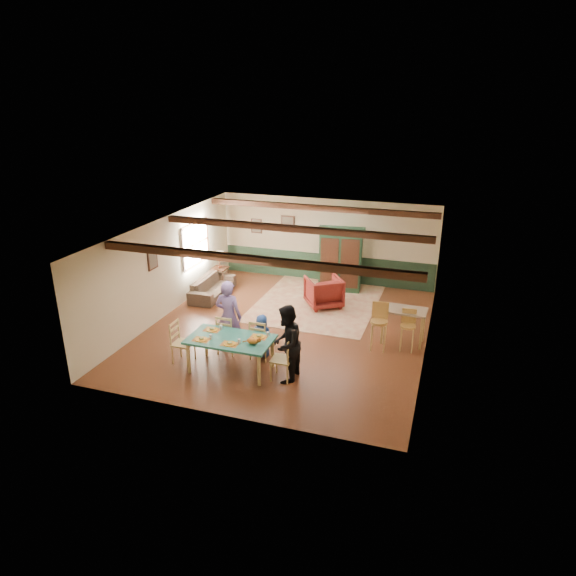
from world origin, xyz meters
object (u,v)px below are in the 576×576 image
(sofa, at_px, (213,287))
(end_table, at_px, (220,276))
(bar_stool_left, at_px, (379,327))
(dining_table, at_px, (231,354))
(armchair, at_px, (324,292))
(dining_chair_far_right, at_px, (261,338))
(person_man, at_px, (229,317))
(bar_stool_right, at_px, (408,331))
(armoire, at_px, (340,260))
(person_child, at_px, (262,336))
(person_woman, at_px, (286,344))
(dining_chair_end_right, at_px, (282,358))
(table_lamp, at_px, (219,260))
(dining_chair_end_left, at_px, (183,342))
(cat, at_px, (253,340))
(counter_table, at_px, (403,326))
(dining_chair_far_left, at_px, (228,334))

(sofa, bearing_deg, end_table, 9.42)
(bar_stool_left, bearing_deg, sofa, 155.21)
(dining_table, xyz_separation_m, armchair, (1.01, 4.21, 0.05))
(armchair, distance_m, bar_stool_left, 2.91)
(dining_chair_far_right, xyz_separation_m, person_man, (-0.82, 0.08, 0.40))
(sofa, height_order, bar_stool_right, bar_stool_right)
(bar_stool_left, bearing_deg, dining_chair_far_right, -157.94)
(dining_table, height_order, armoire, armoire)
(dining_table, distance_m, person_child, 0.93)
(dining_chair_far_right, distance_m, person_woman, 1.20)
(dining_table, bearing_deg, person_man, 116.48)
(dining_table, height_order, person_man, person_man)
(dining_chair_end_right, height_order, table_lamp, table_lamp)
(table_lamp, bearing_deg, person_child, -53.57)
(person_child, bearing_deg, dining_table, 63.43)
(dining_chair_far_right, height_order, person_child, person_child)
(sofa, distance_m, end_table, 0.96)
(dining_chair_end_left, xyz_separation_m, bar_stool_left, (4.11, 2.02, 0.09))
(cat, bearing_deg, end_table, 122.36)
(person_woman, distance_m, armchair, 4.24)
(armoire, height_order, counter_table, armoire)
(dining_chair_far_left, xyz_separation_m, person_woman, (1.70, -0.74, 0.36))
(person_woman, xyz_separation_m, armchair, (-0.27, 4.21, -0.41))
(dining_chair_end_left, distance_m, person_man, 1.20)
(person_child, bearing_deg, bar_stool_right, -156.72)
(dining_chair_end_right, relative_size, armchair, 1.01)
(end_table, bearing_deg, dining_chair_end_right, -52.36)
(person_woman, relative_size, armchair, 1.76)
(dining_chair_end_right, bearing_deg, bar_stool_left, 139.33)
(dining_chair_end_right, distance_m, bar_stool_right, 3.25)
(dining_chair_far_left, bearing_deg, dining_chair_end_left, 43.83)
(armchair, height_order, sofa, armchair)
(armoire, distance_m, armchair, 1.54)
(armchair, xyz_separation_m, counter_table, (2.43, -1.64, 0.00))
(dining_chair_far_right, bearing_deg, dining_chair_end_left, 24.92)
(dining_chair_far_left, height_order, dining_chair_end_left, same)
(dining_chair_end_left, bearing_deg, dining_chair_far_right, -65.08)
(table_lamp, bearing_deg, person_man, -61.84)
(dining_chair_far_right, bearing_deg, end_table, -54.04)
(person_child, distance_m, bar_stool_right, 3.45)
(armchair, bearing_deg, dining_chair_end_right, 58.01)
(sofa, bearing_deg, table_lamp, 9.42)
(dining_chair_far_left, relative_size, dining_chair_end_left, 1.00)
(person_man, bearing_deg, dining_chair_far_right, 174.29)
(cat, height_order, table_lamp, table_lamp)
(armoire, relative_size, sofa, 1.01)
(dining_table, distance_m, table_lamp, 5.55)
(armchair, bearing_deg, cat, 49.76)
(armoire, distance_m, bar_stool_left, 4.05)
(dining_chair_end_left, height_order, armoire, armoire)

